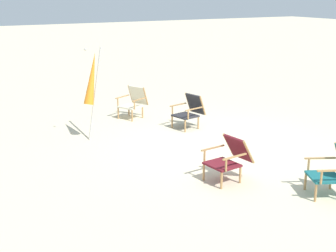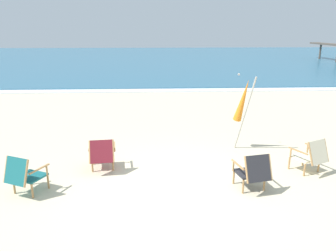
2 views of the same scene
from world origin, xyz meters
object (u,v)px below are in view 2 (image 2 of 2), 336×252
object	(u,v)px
beach_chair_back_left	(102,153)
beach_chair_mid_center	(311,155)
beach_chair_front_right	(253,171)
beach_chair_far_center	(24,174)
umbrella_furled_orange	(243,101)

from	to	relation	value
beach_chair_back_left	beach_chair_mid_center	xyz separation A→B (m)	(4.70, -0.36, 0.01)
beach_chair_front_right	beach_chair_far_center	xyz separation A→B (m)	(-4.51, 0.06, 0.00)
beach_chair_back_left	umbrella_furled_orange	size ratio (longest dim) A/B	0.40
beach_chair_back_left	beach_chair_mid_center	world-z (taller)	beach_chair_mid_center
beach_chair_back_left	umbrella_furled_orange	world-z (taller)	umbrella_furled_orange
beach_chair_far_center	umbrella_furled_orange	bearing A→B (deg)	25.03
beach_chair_front_right	umbrella_furled_orange	world-z (taller)	umbrella_furled_orange
beach_chair_far_center	beach_chair_mid_center	size ratio (longest dim) A/B	0.99
beach_chair_back_left	beach_chair_far_center	bearing A→B (deg)	-141.53
beach_chair_mid_center	umbrella_furled_orange	size ratio (longest dim) A/B	0.42
umbrella_furled_orange	beach_chair_mid_center	bearing A→B (deg)	-52.72
beach_chair_far_center	beach_chair_back_left	bearing A→B (deg)	38.47
beach_chair_back_left	beach_chair_mid_center	distance (m)	4.71
beach_chair_far_center	beach_chair_mid_center	distance (m)	6.10
beach_chair_back_left	beach_chair_front_right	xyz separation A→B (m)	(3.16, -1.14, 0.01)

